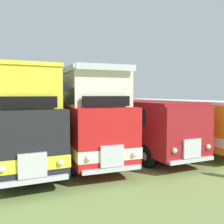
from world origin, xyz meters
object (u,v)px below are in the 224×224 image
bus_fifth_in_row (77,112)px  bus_sixth_in_row (127,120)px  bus_seventh_in_row (172,118)px  bus_fourth_in_row (17,111)px

bus_fifth_in_row → bus_sixth_in_row: (3.22, -0.05, -0.60)m
bus_sixth_in_row → bus_seventh_in_row: 3.23m
bus_fourth_in_row → bus_seventh_in_row: bearing=-0.1°
bus_sixth_in_row → bus_seventh_in_row: size_ratio=1.03×
bus_sixth_in_row → bus_seventh_in_row: same height
bus_fifth_in_row → bus_sixth_in_row: 3.28m
bus_fifth_in_row → bus_seventh_in_row: (6.44, -0.19, -0.61)m
bus_fourth_in_row → bus_sixth_in_row: bearing=1.0°
bus_fourth_in_row → bus_sixth_in_row: size_ratio=0.98×
bus_seventh_in_row → bus_sixth_in_row: bearing=177.6°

